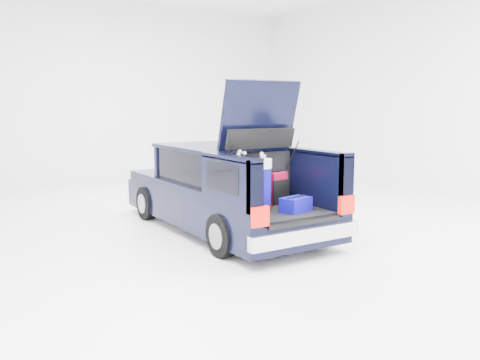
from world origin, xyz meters
TOP-DOWN VIEW (x-y plane):
  - ground at (0.00, 0.00)m, footprint 14.00×14.00m
  - car at (-0.00, 0.11)m, footprint 1.87×4.65m
  - red_suitcase at (0.29, -1.09)m, footprint 0.35×0.26m
  - black_golf_bag at (-0.46, -1.27)m, footprint 0.32×0.37m
  - blue_golf_bag at (-0.14, -1.35)m, footprint 0.27×0.27m
  - blue_duffel at (0.20, -1.69)m, footprint 0.48×0.38m

SIDE VIEW (x-z plane):
  - ground at x=0.00m, z-range 0.00..0.00m
  - car at x=0.00m, z-range -0.56..1.91m
  - blue_duffel at x=0.20m, z-range 0.59..0.82m
  - red_suitcase at x=0.29m, z-range 0.59..1.11m
  - blue_golf_bag at x=-0.14m, z-range 0.56..1.41m
  - black_golf_bag at x=-0.46m, z-range 0.56..1.43m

